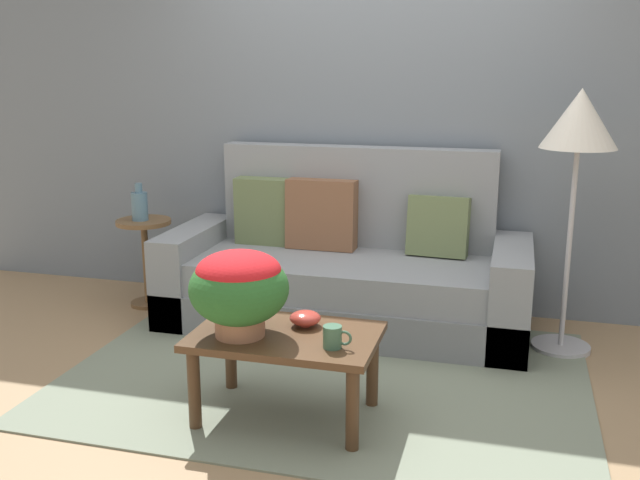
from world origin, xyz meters
name	(u,v)px	position (x,y,z in m)	size (l,w,h in m)	color
ground_plane	(324,378)	(0.00, 0.00, 0.00)	(14.00, 14.00, 0.00)	#997A56
wall_back	(377,99)	(0.00, 1.36, 1.41)	(6.40, 0.12, 2.81)	slate
area_rug	(326,375)	(0.00, 0.03, 0.01)	(2.74, 1.95, 0.01)	gray
couch	(345,272)	(-0.10, 0.88, 0.33)	(2.28, 0.90, 1.11)	slate
coffee_table	(286,347)	(-0.06, -0.46, 0.36)	(0.86, 0.56, 0.43)	#442D1B
side_table	(145,247)	(-1.50, 0.84, 0.42)	(0.37, 0.37, 0.61)	brown
floor_lamp	(579,134)	(1.24, 0.76, 1.26)	(0.42, 0.42, 1.51)	#B2B2B7
potted_plant	(239,286)	(-0.26, -0.54, 0.66)	(0.46, 0.46, 0.40)	#A36B4C
coffee_mug	(333,337)	(0.19, -0.57, 0.48)	(0.13, 0.08, 0.10)	#3D664C
snack_bowl	(305,318)	(0.00, -0.35, 0.47)	(0.15, 0.15, 0.07)	#B2382D
table_vase	(140,205)	(-1.51, 0.82, 0.71)	(0.11, 0.11, 0.25)	slate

